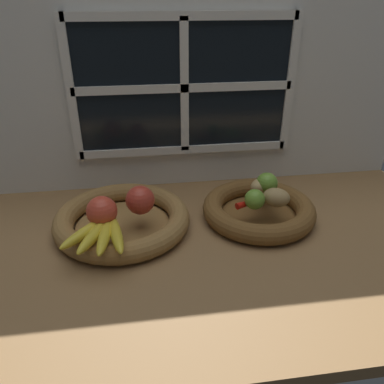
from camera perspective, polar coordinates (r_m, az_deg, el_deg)
The scene contains 12 objects.
ground_plane at distance 100.72cm, azimuth 0.98°, elevation -6.44°, with size 140.00×90.00×3.00cm, color olive.
back_wall at distance 116.00cm, azimuth -1.29°, elevation 14.19°, with size 140.00×4.60×55.00cm.
fruit_bowl_left at distance 101.03cm, azimuth -10.49°, elevation -4.14°, with size 35.56×35.56×5.36cm.
fruit_bowl_right at distance 105.47cm, azimuth 10.03°, elevation -2.62°, with size 30.84×30.84×5.36cm.
apple_red_front at distance 92.71cm, azimuth -13.48°, elevation -2.86°, with size 7.44×7.44×7.44cm, color #CC422D.
apple_red_right at distance 95.94cm, azimuth -7.85°, elevation -1.22°, with size 7.38×7.38×7.38cm, color #B73828.
banana_bunch_front at distance 89.28cm, azimuth -13.56°, elevation -5.97°, with size 15.47×17.45×2.68cm.
potato_small at distance 101.23cm, azimuth 12.61°, elevation -0.80°, with size 7.13×5.32×4.96cm, color #A38451.
potato_back at distance 107.49cm, azimuth 10.59°, elevation 1.01°, with size 7.84×5.01×4.42cm, color tan.
lime_near at distance 98.69cm, azimuth 9.49°, elevation -1.14°, with size 5.36×5.36×5.36cm, color #6B9E33.
lime_far at distance 107.00cm, azimuth 11.25°, elevation 1.30°, with size 6.06×6.06×6.06cm, color #6B9E33.
chili_pepper at distance 102.61cm, azimuth 10.23°, elevation -1.14°, with size 1.83×1.83×15.00cm, color red.
Camera 1 is at (-13.56, -82.16, 55.16)cm, focal length 35.26 mm.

